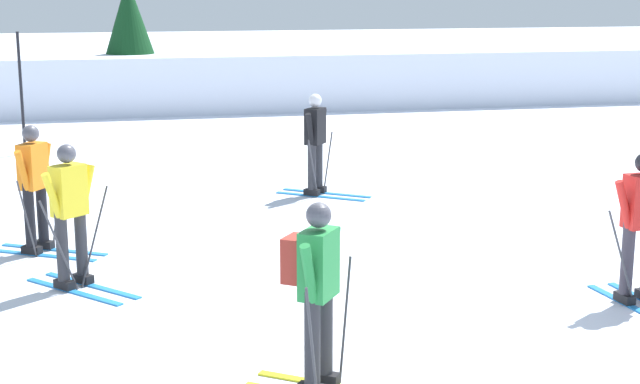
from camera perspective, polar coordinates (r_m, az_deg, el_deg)
The scene contains 8 objects.
ground_plane at distance 10.46m, azimuth 3.00°, elevation -7.28°, with size 120.00×120.00×0.00m, color silver.
far_snow_ridge at distance 30.70m, azimuth -7.40°, elevation 7.24°, with size 80.00×10.00×1.55m, color silver.
skier_black at distance 15.96m, azimuth -0.26°, elevation 3.05°, with size 1.51×1.24×1.71m.
skier_orange at distance 13.06m, azimuth -16.67°, elevation 0.40°, with size 1.57×1.13×1.71m.
skier_green at distance 8.25m, azimuth -0.22°, elevation -5.72°, with size 1.52×1.23×1.71m.
skier_yellow at distance 11.44m, azimuth -14.68°, elevation -1.15°, with size 1.34×1.44×1.71m.
trail_marker_pole at distance 20.68m, azimuth -17.40°, elevation 5.62°, with size 0.06×0.06×2.53m, color black.
conifer_far_left at distance 27.32m, azimuth -11.32°, elevation 9.48°, with size 1.82×1.82×3.62m.
Camera 1 is at (-2.62, -9.49, 3.53)m, focal length 53.59 mm.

